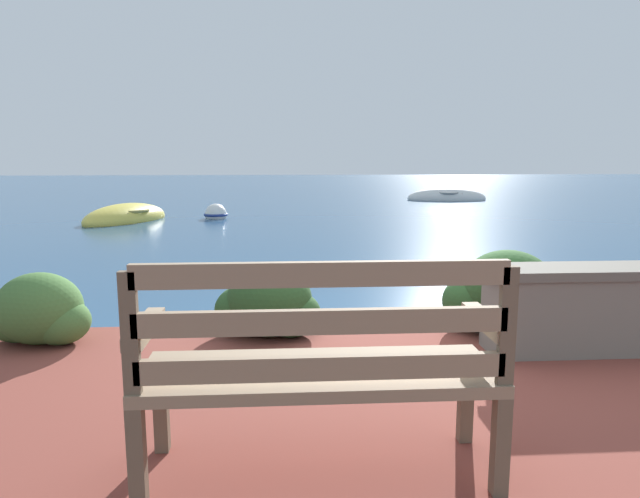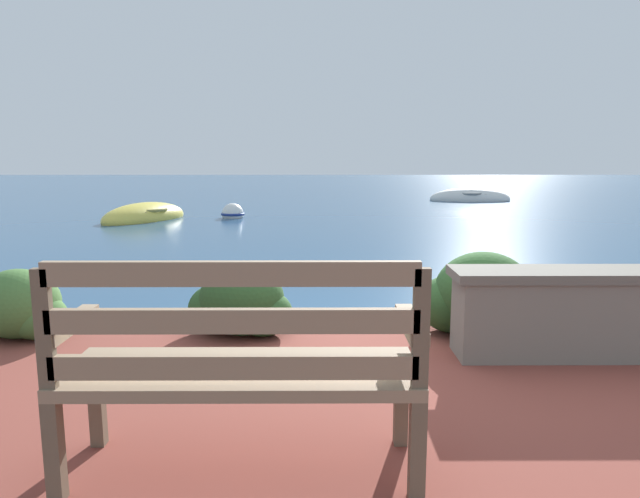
{
  "view_description": "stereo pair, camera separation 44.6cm",
  "coord_description": "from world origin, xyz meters",
  "px_view_note": "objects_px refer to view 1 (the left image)",
  "views": [
    {
      "loc": [
        -0.97,
        -4.29,
        1.52
      ],
      "look_at": [
        -0.48,
        3.07,
        0.3
      ],
      "focal_mm": 32.0,
      "sensor_mm": 36.0,
      "label": 1
    },
    {
      "loc": [
        -0.52,
        -4.31,
        1.52
      ],
      "look_at": [
        -0.48,
        3.07,
        0.3
      ],
      "focal_mm": 32.0,
      "sensor_mm": 36.0,
      "label": 2
    }
  ],
  "objects_px": {
    "park_bench": "(320,364)",
    "rowboat_nearest": "(126,218)",
    "rowboat_mid": "(447,198)",
    "mooring_buoy": "(216,215)"
  },
  "relations": [
    {
      "from": "rowboat_mid",
      "to": "mooring_buoy",
      "type": "relative_size",
      "value": 4.68
    },
    {
      "from": "rowboat_nearest",
      "to": "rowboat_mid",
      "type": "distance_m",
      "value": 10.74
    },
    {
      "from": "park_bench",
      "to": "mooring_buoy",
      "type": "height_order",
      "value": "park_bench"
    },
    {
      "from": "park_bench",
      "to": "rowboat_mid",
      "type": "bearing_deg",
      "value": 71.1
    },
    {
      "from": "park_bench",
      "to": "mooring_buoy",
      "type": "relative_size",
      "value": 2.48
    },
    {
      "from": "park_bench",
      "to": "rowboat_nearest",
      "type": "relative_size",
      "value": 0.52
    },
    {
      "from": "park_bench",
      "to": "rowboat_mid",
      "type": "xyz_separation_m",
      "value": [
        5.41,
        16.85,
        -0.64
      ]
    },
    {
      "from": "park_bench",
      "to": "rowboat_nearest",
      "type": "distance_m",
      "value": 11.92
    },
    {
      "from": "rowboat_mid",
      "to": "mooring_buoy",
      "type": "bearing_deg",
      "value": -139.41
    },
    {
      "from": "rowboat_nearest",
      "to": "rowboat_mid",
      "type": "height_order",
      "value": "rowboat_mid"
    }
  ]
}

